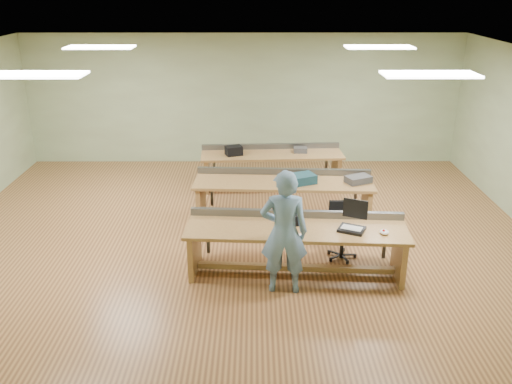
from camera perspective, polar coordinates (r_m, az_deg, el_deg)
floor at (r=9.40m, az=-1.75°, el=-4.39°), size 10.00×10.00×0.00m
ceiling at (r=8.53m, az=-1.99°, el=14.06°), size 10.00×10.00×0.00m
wall_back at (r=12.73m, az=-1.37°, el=9.68°), size 10.00×0.04×3.00m
wall_front at (r=5.16m, az=-3.08°, el=-8.76°), size 10.00×0.04×3.00m
fluor_panels at (r=8.53m, az=-1.98°, el=13.86°), size 6.20×3.50×0.03m
workbench_front at (r=7.98m, az=4.24°, el=-4.88°), size 3.26×1.06×0.86m
workbench_mid at (r=9.75m, az=2.90°, el=0.18°), size 3.23×1.01×0.86m
workbench_back at (r=11.29m, az=1.68°, el=3.19°), size 2.96×0.93×0.86m
person at (r=7.38m, az=2.97°, el=-4.26°), size 0.67×0.46×1.79m
laptop_base at (r=7.87m, az=10.03°, el=-3.89°), size 0.45×0.42×0.04m
laptop_screen at (r=7.89m, az=10.42°, el=-1.75°), size 0.34×0.17×0.28m
keyboard at (r=7.59m, az=3.16°, el=-4.65°), size 0.44×0.18×0.02m
trackball_mouse at (r=7.86m, az=13.36°, el=-4.11°), size 0.16×0.18×0.06m
camera_bag at (r=7.91m, az=3.64°, el=-3.00°), size 0.25×0.19×0.15m
task_chair at (r=8.62m, az=9.01°, el=-4.77°), size 0.48×0.48×0.89m
parts_bin_teal at (r=9.57m, az=4.87°, el=1.40°), size 0.54×0.48×0.16m
parts_bin_grey at (r=9.73m, az=10.71°, el=1.33°), size 0.51×0.43×0.12m
mug at (r=9.61m, az=3.26°, el=1.32°), size 0.13×0.13×0.09m
drinks_can at (r=9.57m, az=2.69°, el=1.35°), size 0.08×0.08×0.12m
storage_box_back at (r=11.09m, az=-2.36°, el=4.38°), size 0.39×0.33×0.19m
tray_back at (r=11.30m, az=4.70°, el=4.44°), size 0.27×0.20×0.11m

